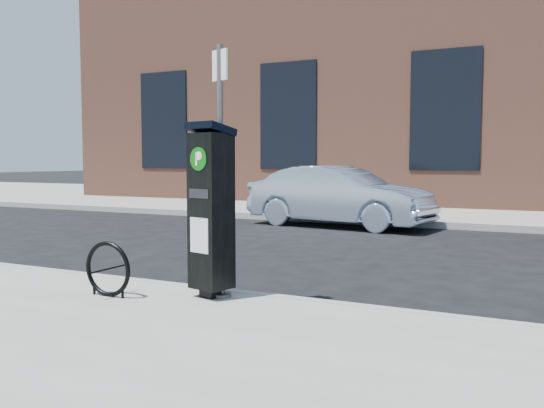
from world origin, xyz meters
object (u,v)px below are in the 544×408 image
Objects in this scene: parking_kiosk at (211,208)px; bike_rack at (108,269)px; car_silver at (339,196)px; sign_pole at (221,173)px.

parking_kiosk reaches higher than bike_rack.
parking_kiosk is 0.42× the size of car_silver.
sign_pole is at bearing 26.07° from bike_rack.
parking_kiosk is 3.09× the size of bike_rack.
sign_pole is 1.53m from bike_rack.
sign_pole reaches higher than car_silver.
sign_pole reaches higher than parking_kiosk.
sign_pole is at bearing -161.59° from car_silver.
parking_kiosk is at bearing -128.45° from sign_pole.
sign_pole is 0.59× the size of car_silver.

